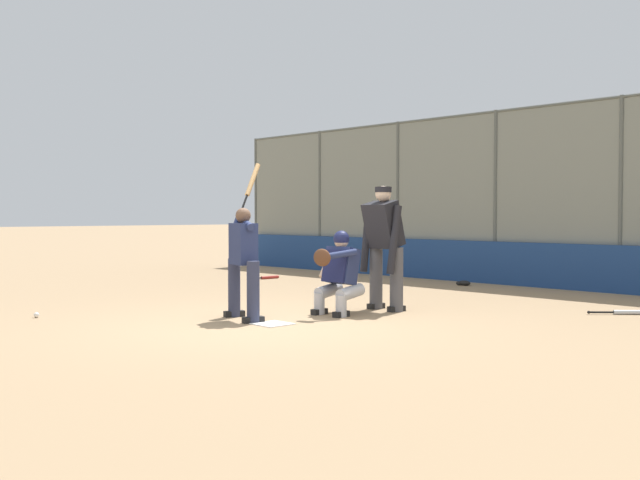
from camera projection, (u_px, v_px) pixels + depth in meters
name	position (u px, v px, depth m)	size (l,w,h in m)	color
ground_plane	(273.00, 324.00, 9.54)	(160.00, 160.00, 0.00)	#9E7F5B
home_plate_marker	(273.00, 324.00, 9.54)	(0.43, 0.43, 0.01)	white
backstop_fence	(554.00, 191.00, 14.25)	(18.33, 0.08, 3.52)	#515651
padding_wall	(551.00, 266.00, 14.23)	(17.89, 0.18, 0.86)	navy
bleachers_beyond	(553.00, 255.00, 17.04)	(12.78, 2.50, 1.48)	slate
batter_at_plate	(243.00, 259.00, 9.95)	(0.86, 0.85, 2.13)	#2D334C
catcher_behind_plate	(338.00, 271.00, 10.45)	(0.63, 0.74, 1.18)	#B7B7BC
umpire_home	(384.00, 243.00, 10.90)	(0.74, 0.47, 1.82)	#4C4C51
spare_bat_near_backstop	(626.00, 312.00, 10.46)	(0.62, 0.64, 0.07)	black
spare_bat_by_padding	(267.00, 277.00, 16.26)	(0.08, 0.81, 0.07)	black
fielding_glove_on_dirt	(464.00, 283.00, 14.77)	(0.28, 0.21, 0.10)	black
baseball_loose	(36.00, 315.00, 10.15)	(0.07, 0.07, 0.07)	white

